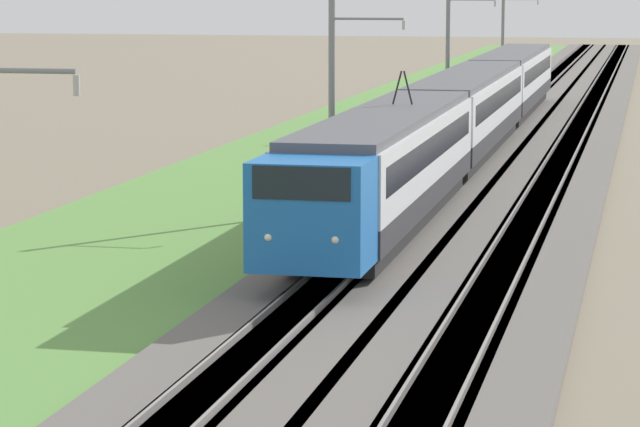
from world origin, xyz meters
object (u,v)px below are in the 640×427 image
(catenary_mast_far, at_px, (449,55))
(catenary_mast_distant, at_px, (504,38))
(catenary_mast_mid, at_px, (334,100))
(passenger_train, at_px, (468,108))

(catenary_mast_far, distance_m, catenary_mast_distant, 28.85)
(catenary_mast_mid, bearing_deg, catenary_mast_far, 0.00)
(passenger_train, height_order, catenary_mast_far, catenary_mast_far)
(catenary_mast_mid, bearing_deg, catenary_mast_distant, -0.00)
(catenary_mast_far, bearing_deg, catenary_mast_distant, -0.01)
(passenger_train, bearing_deg, catenary_mast_distant, -176.47)
(catenary_mast_mid, distance_m, catenary_mast_distant, 57.70)
(catenary_mast_far, relative_size, catenary_mast_distant, 1.04)
(catenary_mast_far, xyz_separation_m, catenary_mast_distant, (28.85, -0.00, -0.16))
(passenger_train, relative_size, catenary_mast_distant, 8.56)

